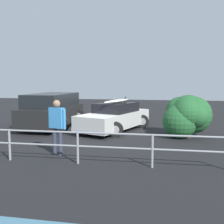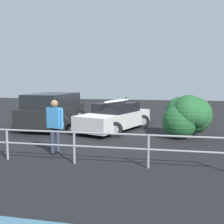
# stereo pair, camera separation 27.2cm
# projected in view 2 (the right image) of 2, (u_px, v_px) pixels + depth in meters

# --- Properties ---
(ground_plane) EXTENTS (44.00, 44.00, 0.02)m
(ground_plane) POSITION_uv_depth(u_px,v_px,m) (96.00, 133.00, 12.83)
(ground_plane) COLOR black
(ground_plane) RESTS_ON ground
(sedan_car) EXTENTS (3.17, 4.74, 1.60)m
(sedan_car) POSITION_uv_depth(u_px,v_px,m) (115.00, 117.00, 13.40)
(sedan_car) COLOR silver
(sedan_car) RESTS_ON ground
(suv_car) EXTENTS (2.81, 4.45, 1.73)m
(suv_car) POSITION_uv_depth(u_px,v_px,m) (53.00, 110.00, 14.08)
(suv_car) COLOR black
(suv_car) RESTS_ON ground
(person_bystander) EXTENTS (0.66, 0.35, 1.77)m
(person_bystander) POSITION_uv_depth(u_px,v_px,m) (55.00, 122.00, 8.98)
(person_bystander) COLOR #33384C
(person_bystander) RESTS_ON ground
(railing_fence) EXTENTS (8.53, 0.19, 0.94)m
(railing_fence) POSITION_uv_depth(u_px,v_px,m) (74.00, 142.00, 8.02)
(railing_fence) COLOR gray
(railing_fence) RESTS_ON ground
(bush_near_left) EXTENTS (2.06, 1.97, 1.81)m
(bush_near_left) POSITION_uv_depth(u_px,v_px,m) (187.00, 115.00, 11.74)
(bush_near_left) COLOR #4C3828
(bush_near_left) RESTS_ON ground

